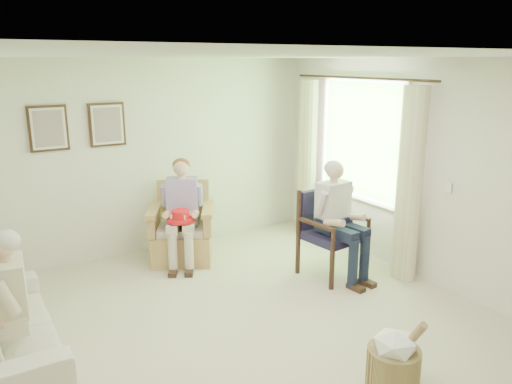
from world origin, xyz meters
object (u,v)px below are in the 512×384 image
at_px(sofa, 8,327).
at_px(person_wicker, 184,205).
at_px(wood_armchair, 328,229).
at_px(person_dark, 338,212).
at_px(red_hat, 181,217).
at_px(person_sofa, 6,299).
at_px(hatbox, 394,359).
at_px(wicker_armchair, 181,235).

bearing_deg(sofa, person_wicker, -62.04).
relative_size(wood_armchair, sofa, 0.54).
bearing_deg(person_dark, red_hat, 134.25).
bearing_deg(person_sofa, sofa, -173.47).
distance_m(wood_armchair, red_hat, 1.83).
relative_size(person_dark, hatbox, 2.22).
distance_m(person_sofa, hatbox, 3.17).
height_order(wood_armchair, sofa, wood_armchair).
relative_size(wood_armchair, person_dark, 0.74).
height_order(person_sofa, red_hat, person_sofa).
relative_size(red_hat, hatbox, 0.55).
relative_size(person_wicker, red_hat, 3.85).
bearing_deg(person_wicker, person_sofa, -117.25).
xyz_separation_m(sofa, person_dark, (3.59, -0.22, 0.55)).
xyz_separation_m(sofa, red_hat, (2.09, 1.00, 0.40)).
relative_size(wood_armchair, person_wicker, 0.78).
relative_size(person_wicker, person_dark, 0.95).
xyz_separation_m(person_wicker, person_dark, (1.37, -1.40, 0.05)).
height_order(person_wicker, person_dark, person_dark).
relative_size(wicker_armchair, wood_armchair, 0.97).
xyz_separation_m(person_dark, person_sofa, (-3.59, -0.10, -0.14)).
xyz_separation_m(wicker_armchair, hatbox, (0.37, -3.41, -0.07)).
bearing_deg(hatbox, wicker_armchair, 96.21).
relative_size(wood_armchair, person_sofa, 0.84).
bearing_deg(hatbox, person_dark, 61.95).
distance_m(person_dark, hatbox, 2.21).
xyz_separation_m(sofa, person_wicker, (2.22, 1.18, 0.50)).
xyz_separation_m(red_hat, hatbox, (0.50, -3.10, -0.44)).
bearing_deg(wood_armchair, sofa, 172.71).
bearing_deg(sofa, wicker_armchair, -59.41).
bearing_deg(wood_armchair, red_hat, 138.40).
distance_m(wicker_armchair, sofa, 2.58).
xyz_separation_m(wood_armchair, hatbox, (-1.00, -2.05, -0.32)).
relative_size(wicker_armchair, hatbox, 1.60).
height_order(person_dark, hatbox, person_dark).
relative_size(person_dark, person_sofa, 1.13).
xyz_separation_m(sofa, hatbox, (2.59, -2.10, -0.03)).
relative_size(person_dark, red_hat, 4.04).
bearing_deg(person_wicker, hatbox, -54.87).
xyz_separation_m(sofa, person_sofa, (-0.00, -0.32, 0.41)).
distance_m(wood_armchair, person_wicker, 1.85).
distance_m(person_wicker, person_dark, 1.96).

